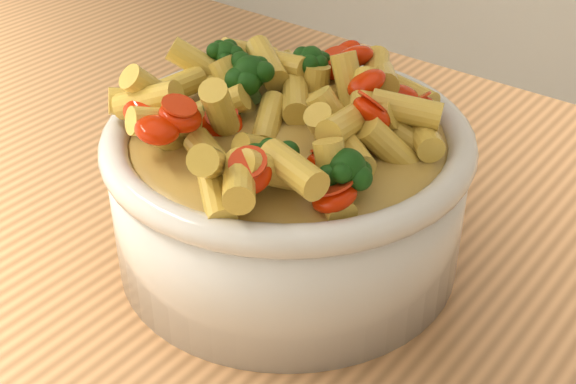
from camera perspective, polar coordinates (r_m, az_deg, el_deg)
The scene contains 3 objects.
table at distance 0.68m, azimuth -6.93°, elevation -10.41°, with size 1.20×0.80×0.90m.
serving_bowl at distance 0.56m, azimuth -0.00°, elevation 0.11°, with size 0.25×0.25×0.11m.
pasta_salad at distance 0.53m, azimuth -0.00°, elevation 6.22°, with size 0.20×0.20×0.04m.
Camera 1 is at (0.36, -0.34, 1.26)m, focal length 50.00 mm.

